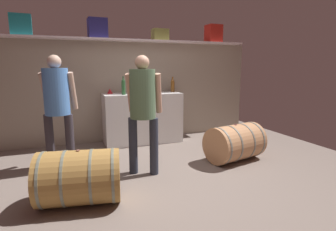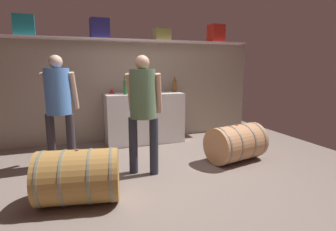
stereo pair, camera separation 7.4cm
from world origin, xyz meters
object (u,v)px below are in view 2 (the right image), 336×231
object	(u,v)px
work_cabinet	(144,118)
winemaker_pouring	(58,100)
toolcase_olive	(162,35)
wine_barrel_near	(236,143)
wine_barrel_far	(79,177)
visitor_tasting	(143,103)
toolcase_teal	(24,25)
wine_glass	(156,88)
wine_bottle_green	(125,86)
toolcase_navy	(100,29)
wine_bottle_amber	(175,85)
toolcase_red	(216,34)
wine_bottle_clear	(149,85)
red_funnel	(112,91)

from	to	relation	value
work_cabinet	winemaker_pouring	xyz separation A→B (m)	(-1.48, -0.90, 0.52)
toolcase_olive	wine_barrel_near	size ratio (longest dim) A/B	0.32
work_cabinet	wine_barrel_far	world-z (taller)	work_cabinet
visitor_tasting	winemaker_pouring	bearing A→B (deg)	176.47
toolcase_teal	wine_glass	xyz separation A→B (m)	(2.18, -0.38, -1.08)
wine_bottle_green	wine_barrel_near	world-z (taller)	wine_bottle_green
toolcase_navy	winemaker_pouring	xyz separation A→B (m)	(-0.73, -1.10, -1.14)
toolcase_teal	wine_bottle_amber	size ratio (longest dim) A/B	1.15
wine_barrel_far	winemaker_pouring	distance (m)	1.42
winemaker_pouring	wine_glass	bearing A→B (deg)	43.15
wine_bottle_amber	visitor_tasting	distance (m)	1.96
toolcase_red	wine_glass	distance (m)	1.84
wine_bottle_amber	wine_barrel_near	distance (m)	1.86
wine_bottle_green	wine_bottle_amber	size ratio (longest dim) A/B	1.10
toolcase_olive	wine_bottle_amber	world-z (taller)	toolcase_olive
wine_bottle_green	wine_bottle_clear	distance (m)	0.61
toolcase_navy	wine_bottle_clear	size ratio (longest dim) A/B	1.02
toolcase_red	work_cabinet	world-z (taller)	toolcase_red
wine_bottle_green	visitor_tasting	xyz separation A→B (m)	(-0.03, -1.42, -0.12)
toolcase_red	red_funnel	distance (m)	2.49
wine_glass	red_funnel	world-z (taller)	wine_glass
toolcase_red	wine_barrel_near	xyz separation A→B (m)	(-0.55, -1.73, -1.86)
toolcase_red	wine_bottle_green	size ratio (longest dim) A/B	1.08
wine_bottle_clear	wine_glass	xyz separation A→B (m)	(0.04, -0.37, -0.05)
wine_bottle_green	wine_bottle_clear	world-z (taller)	wine_bottle_clear
red_funnel	toolcase_teal	bearing A→B (deg)	178.35
wine_glass	winemaker_pouring	xyz separation A→B (m)	(-1.67, -0.71, -0.06)
toolcase_navy	toolcase_red	world-z (taller)	toolcase_red
work_cabinet	red_funnel	size ratio (longest dim) A/B	13.41
toolcase_navy	wine_bottle_amber	xyz separation A→B (m)	(1.42, -0.11, -1.05)
red_funnel	wine_barrel_near	bearing A→B (deg)	-45.42
wine_bottle_amber	winemaker_pouring	bearing A→B (deg)	-155.22
red_funnel	winemaker_pouring	size ratio (longest dim) A/B	0.07
toolcase_olive	wine_barrel_near	distance (m)	2.57
toolcase_teal	toolcase_olive	distance (m)	2.42
wine_bottle_green	visitor_tasting	distance (m)	1.43
toolcase_navy	wine_barrel_near	xyz separation A→B (m)	(1.83, -1.73, -1.85)
toolcase_red	winemaker_pouring	world-z (taller)	toolcase_red
toolcase_teal	visitor_tasting	xyz separation A→B (m)	(1.58, -1.74, -1.15)
wine_bottle_clear	toolcase_red	bearing A→B (deg)	0.57
toolcase_teal	wine_bottle_clear	size ratio (longest dim) A/B	1.01
wine_barrel_near	wine_barrel_far	bearing A→B (deg)	-178.97
toolcase_olive	toolcase_navy	bearing A→B (deg)	177.14
red_funnel	wine_barrel_near	xyz separation A→B (m)	(1.66, -1.69, -0.72)
red_funnel	toolcase_red	bearing A→B (deg)	1.05
visitor_tasting	wine_glass	bearing A→B (deg)	93.74
wine_glass	wine_bottle_amber	bearing A→B (deg)	30.58
toolcase_navy	wine_glass	world-z (taller)	toolcase_navy
toolcase_navy	visitor_tasting	world-z (taller)	toolcase_navy
toolcase_olive	wine_barrel_far	bearing A→B (deg)	-129.30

